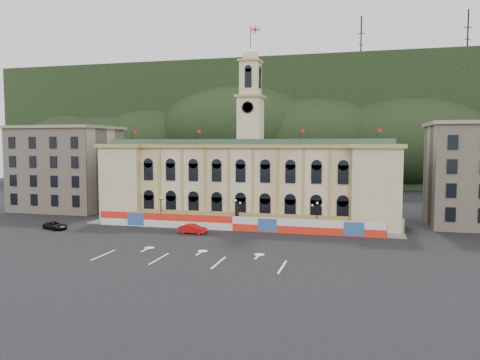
% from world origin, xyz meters
% --- Properties ---
extents(ground, '(260.00, 260.00, 0.00)m').
position_xyz_m(ground, '(0.00, 0.00, 0.00)').
color(ground, black).
rests_on(ground, ground).
extents(lane_markings, '(26.00, 10.00, 0.02)m').
position_xyz_m(lane_markings, '(0.00, -5.00, 0.00)').
color(lane_markings, white).
rests_on(lane_markings, ground).
extents(hill_ridge, '(230.00, 80.00, 64.00)m').
position_xyz_m(hill_ridge, '(0.03, 121.99, 19.48)').
color(hill_ridge, black).
rests_on(hill_ridge, ground).
extents(city_hall, '(56.20, 17.60, 37.10)m').
position_xyz_m(city_hall, '(0.00, 27.63, 7.85)').
color(city_hall, beige).
rests_on(city_hall, ground).
extents(side_building_left, '(21.00, 17.00, 18.60)m').
position_xyz_m(side_building_left, '(-43.00, 30.93, 9.33)').
color(side_building_left, '#C2AE96').
rests_on(side_building_left, ground).
extents(hoarding_fence, '(50.00, 0.44, 2.50)m').
position_xyz_m(hoarding_fence, '(0.06, 15.07, 1.25)').
color(hoarding_fence, red).
rests_on(hoarding_fence, ground).
extents(pavement, '(56.00, 5.50, 0.16)m').
position_xyz_m(pavement, '(0.00, 17.75, 0.08)').
color(pavement, slate).
rests_on(pavement, ground).
extents(statue, '(1.40, 1.40, 3.72)m').
position_xyz_m(statue, '(0.00, 18.00, 1.19)').
color(statue, '#595651').
rests_on(statue, ground).
extents(lamp_left, '(1.96, 0.44, 5.15)m').
position_xyz_m(lamp_left, '(-14.00, 17.00, 3.07)').
color(lamp_left, black).
rests_on(lamp_left, ground).
extents(lamp_center, '(1.96, 0.44, 5.15)m').
position_xyz_m(lamp_center, '(0.00, 17.00, 3.07)').
color(lamp_center, black).
rests_on(lamp_center, ground).
extents(lamp_right, '(1.96, 0.44, 5.15)m').
position_xyz_m(lamp_right, '(14.00, 17.00, 3.07)').
color(lamp_right, black).
rests_on(lamp_right, ground).
extents(red_sedan, '(1.84, 4.79, 1.56)m').
position_xyz_m(red_sedan, '(-5.69, 10.92, 0.78)').
color(red_sedan, '#B40E0C').
rests_on(red_sedan, ground).
extents(black_suv, '(5.46, 6.31, 1.34)m').
position_xyz_m(black_suv, '(-30.00, 8.60, 0.67)').
color(black_suv, black).
rests_on(black_suv, ground).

